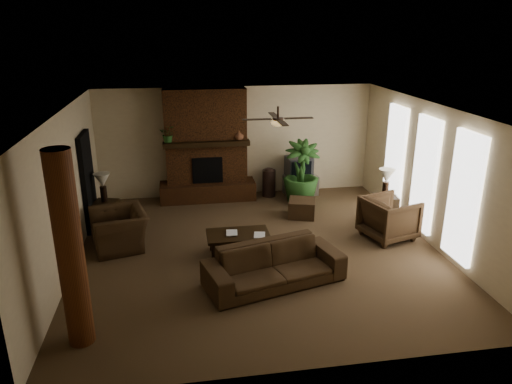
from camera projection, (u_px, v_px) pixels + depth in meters
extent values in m
plane|color=brown|center=(259.00, 251.00, 9.45)|extent=(7.00, 7.00, 0.00)
plane|color=silver|center=(260.00, 110.00, 8.52)|extent=(7.00, 7.00, 0.00)
plane|color=beige|center=(237.00, 142.00, 12.25)|extent=(7.00, 0.00, 7.00)
plane|color=beige|center=(308.00, 274.00, 5.73)|extent=(7.00, 0.00, 7.00)
plane|color=beige|center=(65.00, 194.00, 8.46)|extent=(0.00, 7.00, 7.00)
plane|color=beige|center=(432.00, 175.00, 9.52)|extent=(0.00, 7.00, 7.00)
cube|color=#552E16|center=(206.00, 145.00, 11.89)|extent=(2.00, 0.50, 2.80)
cube|color=#552E16|center=(208.00, 191.00, 12.19)|extent=(2.40, 0.70, 0.45)
cube|color=black|center=(208.00, 170.00, 11.84)|extent=(0.75, 0.04, 0.65)
cube|color=black|center=(207.00, 144.00, 11.60)|extent=(2.10, 0.28, 0.12)
cube|color=white|center=(395.00, 157.00, 11.02)|extent=(0.08, 0.85, 2.35)
cube|color=white|center=(425.00, 175.00, 9.71)|extent=(0.08, 0.85, 2.35)
cube|color=white|center=(463.00, 198.00, 8.41)|extent=(0.08, 0.85, 2.35)
cylinder|color=brown|center=(70.00, 252.00, 6.30)|extent=(0.36, 0.36, 2.80)
cube|color=black|center=(88.00, 181.00, 10.26)|extent=(0.10, 1.00, 2.10)
cylinder|color=black|center=(278.00, 113.00, 8.90)|extent=(0.04, 0.04, 0.24)
cylinder|color=black|center=(278.00, 119.00, 8.94)|extent=(0.20, 0.20, 0.06)
ellipsoid|color=#F2BF72|center=(278.00, 122.00, 8.96)|extent=(0.26, 0.26, 0.14)
cube|color=black|center=(299.00, 118.00, 9.00)|extent=(0.55, 0.12, 0.01)
cube|color=black|center=(257.00, 119.00, 8.88)|extent=(0.55, 0.12, 0.01)
cube|color=black|center=(274.00, 115.00, 9.31)|extent=(0.12, 0.55, 0.01)
cube|color=black|center=(282.00, 123.00, 8.57)|extent=(0.12, 0.55, 0.01)
imported|color=#402D1B|center=(274.00, 259.00, 8.12)|extent=(2.48, 1.30, 0.93)
imported|color=#402D1B|center=(119.00, 223.00, 9.48)|extent=(1.03, 1.31, 1.01)
imported|color=#402D1B|center=(389.00, 216.00, 9.88)|extent=(1.13, 1.17, 0.98)
cube|color=black|center=(238.00, 235.00, 9.20)|extent=(1.20, 0.70, 0.06)
cube|color=black|center=(213.00, 253.00, 8.96)|extent=(0.07, 0.07, 0.37)
cube|color=black|center=(266.00, 249.00, 9.12)|extent=(0.07, 0.07, 0.37)
cube|color=black|center=(211.00, 241.00, 9.43)|extent=(0.07, 0.07, 0.37)
cube|color=black|center=(261.00, 238.00, 9.58)|extent=(0.07, 0.07, 0.37)
cube|color=#402D1B|center=(302.00, 208.00, 11.11)|extent=(0.75, 0.75, 0.40)
cube|color=#B0B1B3|center=(301.00, 185.00, 12.55)|extent=(0.89, 0.57, 0.50)
cube|color=#3B3B3E|center=(299.00, 167.00, 12.37)|extent=(0.68, 0.54, 0.52)
cube|color=black|center=(301.00, 169.00, 12.12)|extent=(0.52, 0.06, 0.40)
cylinder|color=black|center=(269.00, 183.00, 12.39)|extent=(0.34, 0.34, 0.70)
sphere|color=black|center=(269.00, 174.00, 12.30)|extent=(0.34, 0.34, 0.34)
imported|color=#295220|center=(301.00, 185.00, 11.92)|extent=(0.89, 1.57, 0.88)
cube|color=black|center=(106.00, 213.00, 10.59)|extent=(0.61, 0.61, 0.55)
cylinder|color=black|center=(104.00, 194.00, 10.47)|extent=(0.16, 0.16, 0.35)
cone|color=beige|center=(102.00, 180.00, 10.36)|extent=(0.40, 0.40, 0.30)
cube|color=black|center=(385.00, 207.00, 10.96)|extent=(0.55, 0.55, 0.55)
cylinder|color=black|center=(385.00, 189.00, 10.77)|extent=(0.17, 0.17, 0.35)
cone|color=beige|center=(387.00, 176.00, 10.66)|extent=(0.44, 0.44, 0.30)
imported|color=#295220|center=(168.00, 136.00, 11.42)|extent=(0.44, 0.48, 0.33)
imported|color=brown|center=(239.00, 135.00, 11.70)|extent=(0.27, 0.28, 0.22)
imported|color=#999999|center=(226.00, 227.00, 9.14)|extent=(0.22, 0.05, 0.29)
imported|color=#999999|center=(254.00, 229.00, 9.05)|extent=(0.21, 0.06, 0.29)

